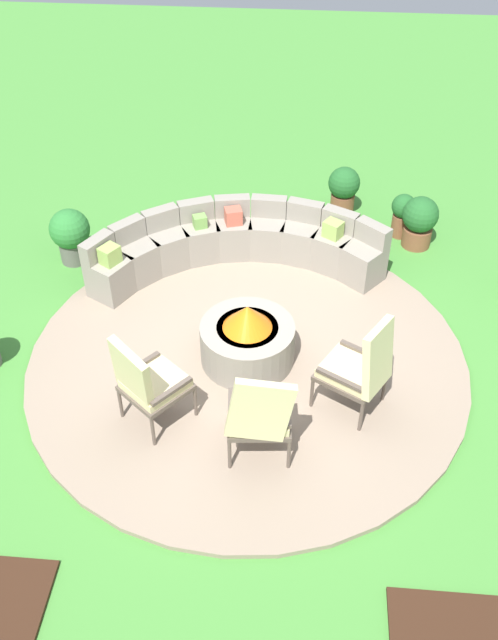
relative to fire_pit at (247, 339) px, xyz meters
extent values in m
plane|color=#478C38|center=(0.00, 0.00, -0.35)|extent=(24.00, 24.00, 0.00)
cylinder|color=gray|center=(0.00, 0.00, -0.32)|extent=(4.84, 4.84, 0.06)
cylinder|color=gray|center=(0.00, 0.00, -0.06)|extent=(1.03, 1.03, 0.47)
cylinder|color=black|center=(0.00, 0.00, 0.14)|extent=(0.67, 0.67, 0.06)
cone|color=orange|center=(0.00, 0.00, 0.31)|extent=(0.53, 0.53, 0.28)
cube|color=gray|center=(1.29, 1.55, -0.05)|extent=(0.63, 0.63, 0.49)
cube|color=gray|center=(1.38, 1.66, 0.33)|extent=(0.45, 0.41, 0.26)
cube|color=gray|center=(0.93, 1.79, -0.05)|extent=(0.61, 0.61, 0.49)
cube|color=gray|center=(0.99, 1.92, 0.33)|extent=(0.47, 0.35, 0.26)
cube|color=gray|center=(0.52, 1.95, -0.05)|extent=(0.55, 0.55, 0.49)
cube|color=gray|center=(0.55, 2.09, 0.33)|extent=(0.47, 0.27, 0.26)
cube|color=gray|center=(0.08, 2.01, -0.05)|extent=(0.47, 0.47, 0.49)
cube|color=gray|center=(0.09, 2.16, 0.33)|extent=(0.45, 0.18, 0.26)
cube|color=gray|center=(-0.36, 1.98, -0.05)|extent=(0.52, 0.52, 0.49)
cube|color=gray|center=(-0.38, 2.12, 0.33)|extent=(0.47, 0.24, 0.26)
cube|color=gray|center=(-0.78, 1.86, -0.05)|extent=(0.59, 0.59, 0.49)
cube|color=gray|center=(-0.83, 1.99, 0.33)|extent=(0.48, 0.32, 0.26)
cube|color=gray|center=(-1.16, 1.65, -0.05)|extent=(0.63, 0.63, 0.49)
cube|color=gray|center=(-1.24, 1.76, 0.33)|extent=(0.46, 0.39, 0.26)
cube|color=gray|center=(-1.49, 1.35, -0.05)|extent=(0.63, 0.63, 0.49)
cube|color=gray|center=(-1.60, 1.45, 0.33)|extent=(0.42, 0.44, 0.26)
cube|color=gray|center=(-1.75, 1.00, -0.05)|extent=(0.61, 0.61, 0.49)
cube|color=gray|center=(-1.87, 1.07, 0.33)|extent=(0.36, 0.47, 0.26)
cube|color=#93B756|center=(0.90, 1.74, 0.31)|extent=(0.28, 0.27, 0.21)
cube|color=#70A34C|center=(-0.76, 1.81, 0.28)|extent=(0.20, 0.19, 0.16)
cube|color=#93B756|center=(-1.70, 0.98, 0.31)|extent=(0.27, 0.28, 0.22)
cube|color=#BC5B47|center=(-0.35, 1.93, 0.30)|extent=(0.25, 0.23, 0.21)
cylinder|color=brown|center=(-0.84, -0.53, -0.10)|extent=(0.04, 0.04, 0.38)
cylinder|color=brown|center=(-0.45, -0.86, -0.10)|extent=(0.04, 0.04, 0.38)
cylinder|color=brown|center=(-1.19, -0.95, -0.10)|extent=(0.04, 0.04, 0.38)
cylinder|color=brown|center=(-0.80, -1.28, -0.10)|extent=(0.04, 0.04, 0.38)
cube|color=brown|center=(-0.82, -0.90, 0.11)|extent=(0.80, 0.80, 0.05)
cube|color=beige|center=(-0.82, -0.90, 0.18)|extent=(0.73, 0.74, 0.09)
cube|color=beige|center=(-0.98, -1.10, 0.48)|extent=(0.45, 0.49, 0.74)
cube|color=brown|center=(-1.01, -0.75, 0.25)|extent=(0.36, 0.41, 0.04)
cube|color=brown|center=(-0.63, -1.06, 0.25)|extent=(0.36, 0.41, 0.04)
cylinder|color=brown|center=(-0.08, -0.96, -0.10)|extent=(0.04, 0.04, 0.38)
cylinder|color=brown|center=(0.47, -0.91, -0.10)|extent=(0.04, 0.04, 0.38)
cylinder|color=brown|center=(-0.04, -1.49, -0.10)|extent=(0.04, 0.04, 0.38)
cylinder|color=brown|center=(0.52, -1.44, -0.10)|extent=(0.04, 0.04, 0.38)
cube|color=brown|center=(0.22, -1.20, 0.11)|extent=(0.64, 0.62, 0.05)
cube|color=beige|center=(0.22, -1.20, 0.18)|extent=(0.59, 0.57, 0.09)
cube|color=beige|center=(0.24, -1.44, 0.48)|extent=(0.65, 0.15, 0.76)
cube|color=brown|center=(-0.05, -1.23, 0.25)|extent=(0.09, 0.48, 0.04)
cube|color=brown|center=(0.48, -1.18, 0.25)|extent=(0.09, 0.48, 0.04)
cylinder|color=brown|center=(0.71, -0.64, -0.10)|extent=(0.04, 0.04, 0.38)
cylinder|color=brown|center=(0.97, -0.20, -0.10)|extent=(0.04, 0.04, 0.38)
cylinder|color=brown|center=(1.20, -0.92, -0.10)|extent=(0.04, 0.04, 0.38)
cylinder|color=brown|center=(1.45, -0.49, -0.10)|extent=(0.04, 0.04, 0.38)
cube|color=brown|center=(1.08, -0.56, 0.11)|extent=(0.79, 0.77, 0.05)
cube|color=beige|center=(1.08, -0.56, 0.18)|extent=(0.73, 0.71, 0.09)
cube|color=beige|center=(1.31, -0.69, 0.49)|extent=(0.37, 0.57, 0.75)
cube|color=brown|center=(0.96, -0.77, 0.25)|extent=(0.47, 0.30, 0.04)
cube|color=brown|center=(1.20, -0.36, 0.25)|extent=(0.47, 0.30, 0.04)
cylinder|color=brown|center=(1.07, 3.17, -0.20)|extent=(0.33, 0.33, 0.31)
sphere|color=#236028|center=(1.07, 3.17, 0.14)|extent=(0.44, 0.44, 0.44)
cylinder|color=brown|center=(1.86, 2.68, -0.19)|extent=(0.26, 0.26, 0.32)
sphere|color=#236028|center=(1.86, 2.68, 0.11)|extent=(0.33, 0.33, 0.33)
sphere|color=#DB337A|center=(1.90, 2.68, 0.17)|extent=(0.12, 0.12, 0.12)
cylinder|color=#605B56|center=(-2.42, 1.72, -0.20)|extent=(0.35, 0.35, 0.29)
sphere|color=#2D7A33|center=(-2.42, 1.72, 0.14)|extent=(0.52, 0.52, 0.52)
cylinder|color=brown|center=(2.06, 2.46, -0.22)|extent=(0.38, 0.38, 0.27)
sphere|color=#236028|center=(2.06, 2.46, 0.13)|extent=(0.48, 0.48, 0.48)
sphere|color=#DB337A|center=(2.12, 2.46, 0.22)|extent=(0.17, 0.17, 0.17)
camera|label=1|loc=(0.51, -5.66, 5.22)|focal=40.11mm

